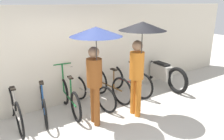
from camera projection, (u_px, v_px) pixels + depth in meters
ground_plane at (118, 140)px, 4.18m from camera, size 30.00×30.00×0.00m
back_wall at (70, 56)px, 5.50m from camera, size 12.26×0.12×2.47m
parked_bicycle_0 at (14, 109)px, 4.58m from camera, size 0.44×1.80×0.98m
parked_bicycle_1 at (43, 103)px, 4.93m from camera, size 0.51×1.63×1.09m
parked_bicycle_2 at (69, 98)px, 5.17m from camera, size 0.44×1.64×1.09m
parked_bicycle_3 at (91, 92)px, 5.50m from camera, size 0.54×1.71×1.00m
parked_bicycle_4 at (110, 85)px, 5.87m from camera, size 0.44×1.70×1.06m
parked_bicycle_5 at (127, 81)px, 6.20m from camera, size 0.55×1.75×1.00m
pedestrian_leading at (95, 50)px, 4.21m from camera, size 1.00×1.00×2.09m
pedestrian_center at (140, 45)px, 4.57m from camera, size 0.98×0.98×2.16m
motorcycle at (161, 73)px, 6.79m from camera, size 0.58×2.16×0.95m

